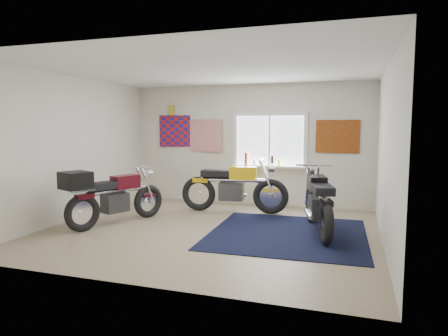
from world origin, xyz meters
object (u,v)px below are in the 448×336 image
(navy_rug, at_px, (287,234))
(black_chrome_bike, at_px, (318,204))
(yellow_triumph, at_px, (234,188))
(maroon_tourer, at_px, (109,196))

(navy_rug, xyz_separation_m, black_chrome_bike, (0.46, 0.28, 0.47))
(navy_rug, bearing_deg, yellow_triumph, 134.83)
(yellow_triumph, height_order, black_chrome_bike, yellow_triumph)
(navy_rug, distance_m, black_chrome_bike, 0.72)
(navy_rug, relative_size, maroon_tourer, 1.32)
(yellow_triumph, bearing_deg, maroon_tourer, -140.70)
(navy_rug, height_order, black_chrome_bike, black_chrome_bike)
(maroon_tourer, bearing_deg, yellow_triumph, -22.35)
(navy_rug, distance_m, yellow_triumph, 1.95)
(navy_rug, xyz_separation_m, yellow_triumph, (-1.33, 1.34, 0.49))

